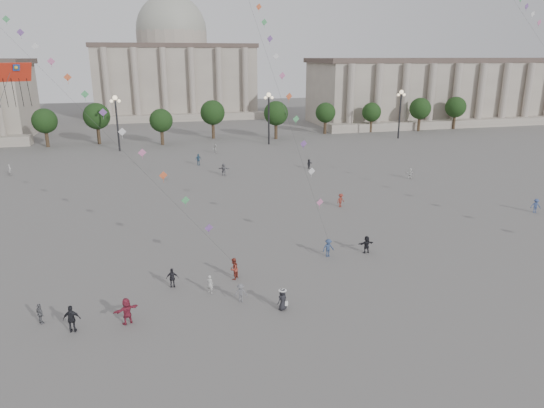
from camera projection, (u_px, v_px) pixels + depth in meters
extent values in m
plane|color=#5E5C58|center=(308.00, 327.00, 33.25)|extent=(360.00, 360.00, 0.00)
cube|color=gray|center=(452.00, 92.00, 136.88)|extent=(80.00, 22.00, 16.00)
cube|color=#4F403A|center=(456.00, 60.00, 134.35)|extent=(81.60, 22.44, 1.20)
cube|color=gray|center=(479.00, 123.00, 126.91)|extent=(84.00, 4.00, 2.00)
cube|color=gray|center=(175.00, 82.00, 150.58)|extent=(46.00, 30.00, 20.00)
cube|color=#4F403A|center=(173.00, 46.00, 147.47)|extent=(46.92, 30.60, 1.20)
cube|color=gray|center=(180.00, 117.00, 137.49)|extent=(48.30, 4.00, 2.00)
cylinder|color=gray|center=(172.00, 39.00, 146.91)|extent=(21.00, 21.00, 5.00)
sphere|color=#97988A|center=(172.00, 31.00, 146.18)|extent=(21.00, 21.00, 21.00)
cylinder|color=#37261B|center=(43.00, 139.00, 97.66)|extent=(0.70, 0.70, 3.52)
sphere|color=black|center=(41.00, 120.00, 96.58)|extent=(5.12, 5.12, 5.12)
cylinder|color=#37261B|center=(106.00, 136.00, 100.55)|extent=(0.70, 0.70, 3.52)
sphere|color=black|center=(104.00, 119.00, 99.47)|extent=(5.12, 5.12, 5.12)
cylinder|color=#37261B|center=(164.00, 134.00, 103.44)|extent=(0.70, 0.70, 3.52)
sphere|color=black|center=(163.00, 117.00, 102.37)|extent=(5.12, 5.12, 5.12)
cylinder|color=#37261B|center=(220.00, 132.00, 106.34)|extent=(0.70, 0.70, 3.52)
sphere|color=black|center=(220.00, 115.00, 105.26)|extent=(5.12, 5.12, 5.12)
cylinder|color=#37261B|center=(273.00, 130.00, 109.23)|extent=(0.70, 0.70, 3.52)
sphere|color=black|center=(273.00, 114.00, 108.15)|extent=(5.12, 5.12, 5.12)
cylinder|color=#37261B|center=(323.00, 128.00, 112.13)|extent=(0.70, 0.70, 3.52)
sphere|color=black|center=(324.00, 112.00, 111.05)|extent=(5.12, 5.12, 5.12)
cylinder|color=#37261B|center=(371.00, 126.00, 115.02)|extent=(0.70, 0.70, 3.52)
sphere|color=black|center=(371.00, 111.00, 113.94)|extent=(5.12, 5.12, 5.12)
cylinder|color=#37261B|center=(416.00, 124.00, 117.92)|extent=(0.70, 0.70, 3.52)
sphere|color=black|center=(417.00, 109.00, 116.84)|extent=(5.12, 5.12, 5.12)
cylinder|color=#37261B|center=(459.00, 123.00, 120.81)|extent=(0.70, 0.70, 3.52)
sphere|color=black|center=(460.00, 108.00, 119.73)|extent=(5.12, 5.12, 5.12)
cylinder|color=#262628|center=(117.00, 125.00, 92.92)|extent=(0.36, 0.36, 10.00)
sphere|color=#FFE5B2|center=(115.00, 98.00, 91.40)|extent=(0.90, 0.90, 0.90)
sphere|color=#FFE5B2|center=(111.00, 101.00, 91.40)|extent=(0.60, 0.60, 0.60)
sphere|color=#FFE5B2|center=(119.00, 101.00, 91.74)|extent=(0.60, 0.60, 0.60)
cylinder|color=#262628|center=(269.00, 120.00, 100.16)|extent=(0.36, 0.36, 10.00)
sphere|color=#FFE5B2|center=(269.00, 95.00, 98.63)|extent=(0.90, 0.90, 0.90)
sphere|color=#FFE5B2|center=(265.00, 98.00, 98.64)|extent=(0.60, 0.60, 0.60)
sphere|color=#FFE5B2|center=(272.00, 98.00, 98.98)|extent=(0.60, 0.60, 0.60)
cylinder|color=#262628|center=(400.00, 116.00, 107.40)|extent=(0.36, 0.36, 10.00)
sphere|color=#FFE5B2|center=(402.00, 92.00, 105.87)|extent=(0.90, 0.90, 0.90)
sphere|color=#FFE5B2|center=(398.00, 95.00, 105.88)|extent=(0.60, 0.60, 0.60)
sphere|color=#FFE5B2|center=(404.00, 95.00, 106.21)|extent=(0.60, 0.60, 0.60)
imported|color=#365C7B|center=(198.00, 160.00, 82.01)|extent=(1.24, 0.88, 1.95)
imported|color=black|center=(366.00, 244.00, 45.48)|extent=(1.58, 0.58, 1.68)
imported|color=beige|center=(215.00, 149.00, 92.06)|extent=(1.14, 1.69, 1.75)
imported|color=slate|center=(241.00, 293.00, 36.41)|extent=(1.04, 0.72, 1.48)
imported|color=silver|center=(410.00, 173.00, 73.14)|extent=(1.54, 0.76, 1.59)
imported|color=maroon|center=(341.00, 200.00, 59.31)|extent=(1.25, 0.99, 1.70)
imported|color=black|center=(309.00, 164.00, 79.52)|extent=(1.39, 1.35, 1.58)
imported|color=#B3B4AF|center=(10.00, 170.00, 75.42)|extent=(0.41, 0.61, 1.64)
imported|color=slate|center=(224.00, 169.00, 75.01)|extent=(1.84, 1.11, 1.89)
imported|color=#B2B1AD|center=(210.00, 284.00, 37.78)|extent=(0.66, 0.63, 1.51)
imported|color=#374A7D|center=(536.00, 206.00, 57.16)|extent=(1.27, 1.06, 1.71)
imported|color=#232228|center=(172.00, 278.00, 38.67)|extent=(1.00, 0.52, 1.64)
imported|color=maroon|center=(127.00, 311.00, 33.40)|extent=(1.85, 1.24, 1.91)
imported|color=slate|center=(40.00, 314.00, 33.43)|extent=(0.82, 0.94, 1.52)
imported|color=black|center=(72.00, 319.00, 32.37)|extent=(1.18, 0.60, 1.94)
imported|color=maroon|center=(234.00, 269.00, 40.11)|extent=(1.09, 1.14, 1.85)
imported|color=navy|center=(328.00, 248.00, 44.63)|extent=(1.17, 0.74, 1.72)
imported|color=black|center=(283.00, 299.00, 35.25)|extent=(0.97, 0.87, 1.67)
cone|color=white|center=(283.00, 290.00, 35.02)|extent=(0.52, 0.52, 0.14)
cylinder|color=white|center=(283.00, 290.00, 35.04)|extent=(0.60, 0.60, 0.02)
cube|color=white|center=(286.00, 303.00, 35.25)|extent=(0.22, 0.10, 0.35)
cube|color=red|center=(10.00, 72.00, 26.50)|extent=(2.18, 1.51, 1.02)
cube|color=#1A9245|center=(2.00, 68.00, 26.31)|extent=(0.40, 0.34, 0.34)
cube|color=#1B4195|center=(16.00, 68.00, 26.48)|extent=(0.40, 0.34, 0.34)
sphere|color=gold|center=(2.00, 68.00, 26.27)|extent=(0.20, 0.20, 0.20)
sphere|color=gold|center=(16.00, 68.00, 26.44)|extent=(0.20, 0.20, 0.20)
cylinder|color=#3F3F3F|center=(23.00, 50.00, 52.06)|extent=(0.02, 0.02, 68.14)
cube|color=#7A4E9C|center=(209.00, 228.00, 40.77)|extent=(0.76, 0.25, 0.76)
cube|color=#4DA765|center=(185.00, 200.00, 41.75)|extent=(0.76, 0.25, 0.76)
cube|color=#E36135|center=(163.00, 175.00, 42.77)|extent=(0.76, 0.25, 0.76)
cube|color=#D16EA1|center=(142.00, 153.00, 43.82)|extent=(0.76, 0.25, 0.76)
cube|color=silver|center=(122.00, 132.00, 44.89)|extent=(0.76, 0.25, 0.76)
cube|color=#7A4E9C|center=(103.00, 112.00, 45.97)|extent=(0.76, 0.25, 0.76)
cube|color=#4DA765|center=(85.00, 94.00, 47.06)|extent=(0.76, 0.25, 0.76)
cube|color=#E36135|center=(68.00, 77.00, 48.16)|extent=(0.76, 0.25, 0.76)
cube|color=#D16EA1|center=(51.00, 61.00, 49.27)|extent=(0.76, 0.25, 0.76)
cube|color=silver|center=(35.00, 46.00, 50.39)|extent=(0.76, 0.25, 0.76)
cube|color=#7A4E9C|center=(20.00, 32.00, 51.52)|extent=(0.76, 0.25, 0.76)
cube|color=#4DA765|center=(6.00, 19.00, 52.65)|extent=(0.76, 0.25, 0.76)
cube|color=#D16EA1|center=(320.00, 202.00, 45.60)|extent=(0.76, 0.25, 0.76)
cube|color=silver|center=(312.00, 171.00, 46.94)|extent=(0.76, 0.25, 0.76)
cube|color=#7A4E9C|center=(304.00, 144.00, 48.33)|extent=(0.76, 0.25, 0.76)
cube|color=#4DA765|center=(296.00, 119.00, 49.76)|extent=(0.76, 0.25, 0.76)
cube|color=#E36135|center=(289.00, 96.00, 51.21)|extent=(0.76, 0.25, 0.76)
cube|color=#D16EA1|center=(282.00, 76.00, 52.68)|extent=(0.76, 0.25, 0.76)
cube|color=silver|center=(276.00, 56.00, 54.16)|extent=(0.76, 0.25, 0.76)
cube|color=#7A4E9C|center=(270.00, 39.00, 55.66)|extent=(0.76, 0.25, 0.76)
cube|color=#4DA765|center=(264.00, 22.00, 57.17)|extent=(0.76, 0.25, 0.76)
cube|color=#E36135|center=(259.00, 7.00, 58.68)|extent=(0.76, 0.25, 0.76)
cube|color=#D16EA1|center=(539.00, 22.00, 61.29)|extent=(0.76, 0.25, 0.76)
cube|color=silver|center=(533.00, 14.00, 62.88)|extent=(0.76, 0.25, 0.76)
cube|color=#7A4E9C|center=(527.00, 6.00, 64.48)|extent=(0.76, 0.25, 0.76)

